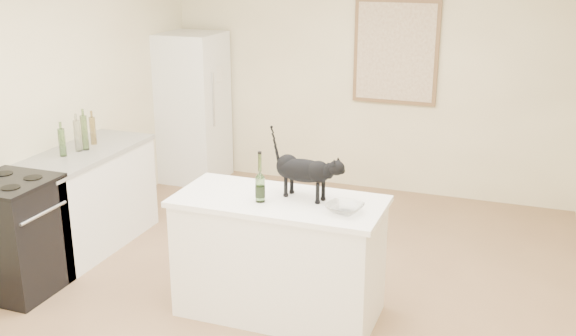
{
  "coord_description": "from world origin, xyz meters",
  "views": [
    {
      "loc": [
        1.72,
        -4.39,
        2.59
      ],
      "look_at": [
        0.15,
        -0.15,
        1.12
      ],
      "focal_mm": 42.16,
      "sensor_mm": 36.0,
      "label": 1
    }
  ],
  "objects": [
    {
      "name": "floor",
      "position": [
        0.0,
        0.0,
        0.0
      ],
      "size": [
        5.5,
        5.5,
        0.0
      ],
      "primitive_type": "plane",
      "color": "#977350",
      "rests_on": "ground"
    },
    {
      "name": "wall_back",
      "position": [
        0.0,
        2.75,
        1.3
      ],
      "size": [
        4.5,
        0.0,
        4.5
      ],
      "primitive_type": "plane",
      "rotation": [
        1.57,
        0.0,
        0.0
      ],
      "color": "#FBF1C2",
      "rests_on": "ground"
    },
    {
      "name": "wall_left",
      "position": [
        -2.25,
        0.0,
        1.3
      ],
      "size": [
        0.0,
        5.5,
        5.5
      ],
      "primitive_type": "plane",
      "rotation": [
        1.57,
        0.0,
        1.57
      ],
      "color": "#FBF1C2",
      "rests_on": "ground"
    },
    {
      "name": "island_base",
      "position": [
        0.1,
        -0.2,
        0.43
      ],
      "size": [
        1.44,
        0.67,
        0.86
      ],
      "primitive_type": "cube",
      "color": "white",
      "rests_on": "floor"
    },
    {
      "name": "island_top",
      "position": [
        0.1,
        -0.2,
        0.88
      ],
      "size": [
        1.5,
        0.7,
        0.04
      ],
      "primitive_type": "cube",
      "color": "white",
      "rests_on": "island_base"
    },
    {
      "name": "left_cabinets",
      "position": [
        -1.95,
        0.3,
        0.43
      ],
      "size": [
        0.6,
        1.4,
        0.86
      ],
      "primitive_type": "cube",
      "color": "white",
      "rests_on": "floor"
    },
    {
      "name": "left_countertop",
      "position": [
        -1.95,
        0.3,
        0.88
      ],
      "size": [
        0.62,
        1.44,
        0.04
      ],
      "primitive_type": "cube",
      "color": "gray",
      "rests_on": "left_cabinets"
    },
    {
      "name": "stove",
      "position": [
        -1.95,
        -0.6,
        0.45
      ],
      "size": [
        0.6,
        0.6,
        0.9
      ],
      "primitive_type": "cube",
      "color": "black",
      "rests_on": "floor"
    },
    {
      "name": "fridge",
      "position": [
        -1.95,
        2.35,
        0.85
      ],
      "size": [
        0.68,
        0.68,
        1.7
      ],
      "primitive_type": "cube",
      "color": "white",
      "rests_on": "floor"
    },
    {
      "name": "artwork_frame",
      "position": [
        0.3,
        2.72,
        1.55
      ],
      "size": [
        0.9,
        0.03,
        1.1
      ],
      "primitive_type": "cube",
      "color": "brown",
      "rests_on": "wall_back"
    },
    {
      "name": "artwork_canvas",
      "position": [
        0.3,
        2.7,
        1.55
      ],
      "size": [
        0.82,
        0.0,
        1.02
      ],
      "primitive_type": "cube",
      "color": "beige",
      "rests_on": "wall_back"
    },
    {
      "name": "black_cat",
      "position": [
        0.26,
        -0.13,
        1.08
      ],
      "size": [
        0.55,
        0.27,
        0.37
      ],
      "primitive_type": null,
      "rotation": [
        0.0,
        0.0,
        -0.22
      ],
      "color": "black",
      "rests_on": "island_top"
    },
    {
      "name": "wine_bottle",
      "position": [
        -0.0,
        -0.3,
        1.06
      ],
      "size": [
        0.08,
        0.08,
        0.32
      ],
      "primitive_type": "cylinder",
      "rotation": [
        0.0,
        0.0,
        0.14
      ],
      "color": "#375E25",
      "rests_on": "island_top"
    },
    {
      "name": "glass_bowl",
      "position": [
        0.61,
        -0.29,
        0.93
      ],
      "size": [
        0.28,
        0.28,
        0.06
      ],
      "primitive_type": "imported",
      "rotation": [
        0.0,
        0.0,
        -0.18
      ],
      "color": "silver",
      "rests_on": "island_top"
    },
    {
      "name": "fridge_paper",
      "position": [
        -1.6,
        2.34,
        1.26
      ],
      "size": [
        0.06,
        0.13,
        0.18
      ],
      "primitive_type": "cube",
      "rotation": [
        0.0,
        0.0,
        -0.4
      ],
      "color": "beige",
      "rests_on": "fridge"
    },
    {
      "name": "counter_bottle_cluster",
      "position": [
        -1.97,
        0.32,
        1.04
      ],
      "size": [
        0.12,
        0.46,
        0.31
      ],
      "color": "#27561D",
      "rests_on": "left_countertop"
    }
  ]
}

